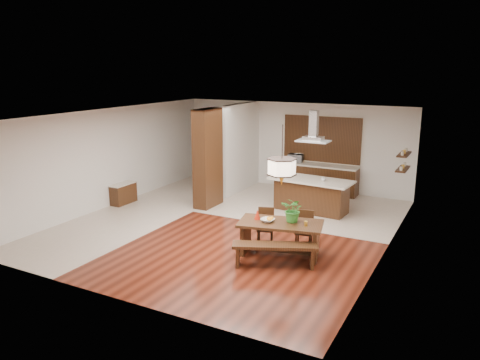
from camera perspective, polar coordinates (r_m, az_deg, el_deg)
The scene contains 25 objects.
room_shell at distance 11.91m, azimuth -1.28°, elevation 3.96°, with size 9.00×9.04×2.92m.
tile_hallway at distance 13.91m, azimuth -11.22°, elevation -3.60°, with size 2.50×9.00×0.01m, color beige.
tile_kitchen at distance 14.12m, azimuth 8.17°, elevation -3.21°, with size 5.50×4.00×0.01m, color beige.
soffit_band at distance 11.80m, azimuth -1.30°, elevation 7.90°, with size 8.00×9.00×0.02m, color #412410.
partition_pier at distance 13.74m, azimuth -3.95°, elevation 2.64°, with size 0.45×1.00×2.90m, color black.
partition_stub at distance 15.54m, azimuth 0.12°, elevation 3.97°, with size 0.18×2.40×2.90m, color silver.
hallway_console at distance 14.63m, azimuth -14.02°, elevation -1.62°, with size 0.37×0.88×0.63m, color black.
hallway_doorway at distance 17.17m, azimuth -2.03°, elevation 3.54°, with size 1.10×0.20×2.10m, color black.
rear_counter at distance 15.63m, azimuth 9.48°, elevation 0.19°, with size 2.60×0.62×0.95m.
kitchen_window at distance 15.63m, azimuth 9.97°, elevation 4.93°, with size 2.60×0.08×1.50m, color #A26D30.
shelf_lower at distance 13.27m, azimuth 19.23°, elevation 1.28°, with size 0.26×0.90×0.04m, color black.
shelf_upper at distance 13.19m, azimuth 19.37°, elevation 2.98°, with size 0.26×0.90×0.04m, color black.
dining_table at distance 10.37m, azimuth 4.96°, elevation -6.20°, with size 1.97×1.29×0.76m.
dining_bench at distance 9.88m, azimuth 4.25°, elevation -9.14°, with size 1.76×0.39×0.50m, color black, non-canonical shape.
dining_chair_left at distance 11.01m, azimuth 3.11°, elevation -5.70°, with size 0.38×0.38×0.85m, color black, non-canonical shape.
dining_chair_right at distance 10.87m, azimuth 7.83°, elevation -6.04°, with size 0.38×0.38×0.86m, color black, non-canonical shape.
pendant_lantern at distance 9.93m, azimuth 5.16°, elevation 3.00°, with size 0.64×0.64×1.31m, color #FFE4C3, non-canonical shape.
foliage_plant at distance 10.27m, azimuth 6.54°, elevation -3.64°, with size 0.50×0.43×0.56m, color #2D7627.
fruit_bowl at distance 10.31m, azimuth 3.38°, elevation -4.91°, with size 0.29×0.29×0.07m, color beige.
napkin_cone at distance 10.45m, azimuth 2.13°, elevation -4.21°, with size 0.14×0.14×0.22m, color #A71E0B.
gold_ornament at distance 10.12m, azimuth 8.02°, elevation -5.28°, with size 0.08×0.08×0.11m, color gold.
kitchen_island at distance 13.55m, azimuth 8.67°, elevation -1.79°, with size 2.40×1.19×0.96m.
range_hood at distance 13.17m, azimuth 8.98°, elevation 6.50°, with size 0.90×0.55×0.87m, color silver, non-canonical shape.
island_cup at distance 13.22m, azimuth 10.13°, elevation 0.06°, with size 0.12×0.12×0.09m, color silver.
microwave at distance 15.78m, azimuth 6.78°, elevation 2.67°, with size 0.48×0.33×0.27m, color #AEB1B5.
Camera 1 is at (5.70, -10.27, 4.08)m, focal length 35.00 mm.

